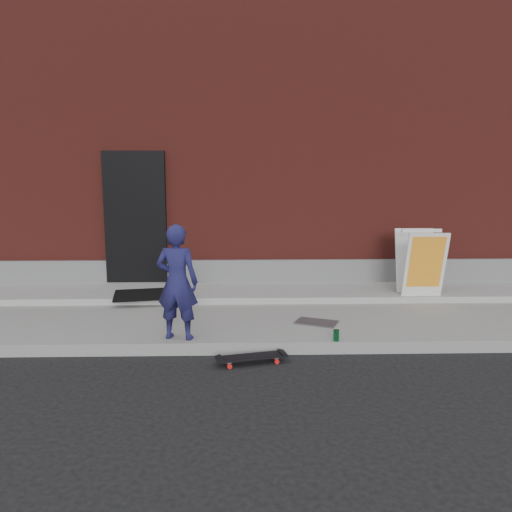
{
  "coord_description": "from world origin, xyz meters",
  "views": [
    {
      "loc": [
        -0.75,
        -5.65,
        2.09
      ],
      "look_at": [
        -0.58,
        0.8,
        1.06
      ],
      "focal_mm": 35.0,
      "sensor_mm": 36.0,
      "label": 1
    }
  ],
  "objects_px": {
    "child": "(177,282)",
    "pizza_sign": "(421,262)",
    "skateboard": "(251,357)",
    "soda_can": "(336,335)"
  },
  "relations": [
    {
      "from": "child",
      "to": "pizza_sign",
      "type": "relative_size",
      "value": 1.34
    },
    {
      "from": "skateboard",
      "to": "soda_can",
      "type": "xyz_separation_m",
      "value": [
        1.02,
        0.31,
        0.15
      ]
    },
    {
      "from": "child",
      "to": "soda_can",
      "type": "xyz_separation_m",
      "value": [
        1.9,
        -0.15,
        -0.63
      ]
    },
    {
      "from": "child",
      "to": "soda_can",
      "type": "distance_m",
      "value": 2.01
    },
    {
      "from": "child",
      "to": "skateboard",
      "type": "xyz_separation_m",
      "value": [
        0.88,
        -0.46,
        -0.77
      ]
    },
    {
      "from": "child",
      "to": "skateboard",
      "type": "height_order",
      "value": "child"
    },
    {
      "from": "child",
      "to": "pizza_sign",
      "type": "bearing_deg",
      "value": -142.76
    },
    {
      "from": "skateboard",
      "to": "pizza_sign",
      "type": "xyz_separation_m",
      "value": [
        2.69,
        2.24,
        0.7
      ]
    },
    {
      "from": "child",
      "to": "pizza_sign",
      "type": "xyz_separation_m",
      "value": [
        3.57,
        1.78,
        -0.08
      ]
    },
    {
      "from": "skateboard",
      "to": "soda_can",
      "type": "distance_m",
      "value": 1.08
    }
  ]
}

